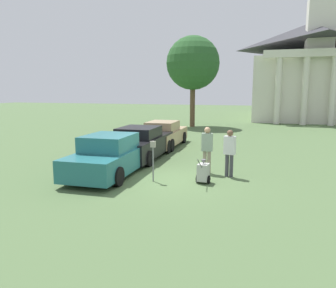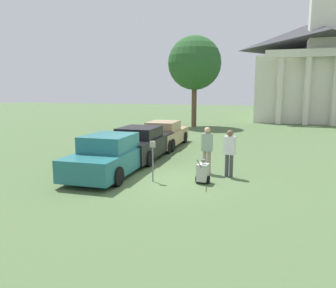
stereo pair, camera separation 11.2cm
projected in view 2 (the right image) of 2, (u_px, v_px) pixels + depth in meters
name	position (u px, v px, depth m)	size (l,w,h in m)	color
ground_plane	(164.00, 179.00, 11.99)	(120.00, 120.00, 0.00)	#4C663D
parked_car_teal	(111.00, 156.00, 12.66)	(2.15, 4.90, 1.56)	#23666B
parked_car_black	(141.00, 144.00, 15.51)	(2.14, 4.94, 1.52)	black
parked_car_tan	(164.00, 135.00, 18.87)	(2.02, 4.91, 1.46)	tan
parking_meter	(153.00, 154.00, 11.55)	(0.18, 0.09, 1.46)	slate
person_worker	(207.00, 147.00, 12.69)	(0.43, 0.24, 1.82)	gray
person_supervisor	(229.00, 150.00, 12.14)	(0.46, 0.30, 1.78)	#3F3F47
equipment_cart	(203.00, 172.00, 11.44)	(0.49, 1.00, 1.00)	#B2B2AD
church	(312.00, 69.00, 38.00)	(12.10, 18.97, 22.02)	silver
shade_tree	(195.00, 63.00, 28.29)	(4.62, 4.62, 7.85)	brown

